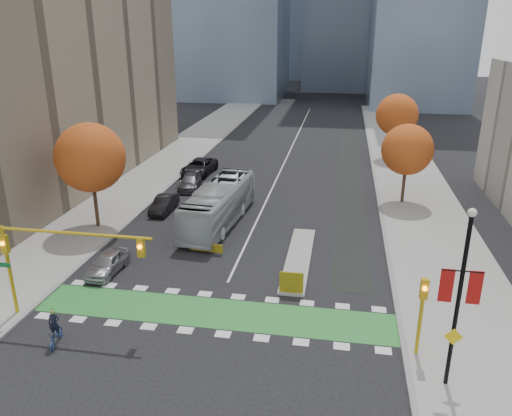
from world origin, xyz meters
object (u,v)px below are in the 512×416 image
at_px(traffic_signal_east, 422,306).
at_px(parked_car_d, 199,167).
at_px(tree_east_far, 397,115).
at_px(traffic_signal_west, 51,251).
at_px(tree_west, 90,158).
at_px(parked_car_b, 164,204).
at_px(banner_lamppost, 460,293).
at_px(parked_car_c, 190,182).
at_px(hazard_board, 291,282).
at_px(cyclist, 56,333).
at_px(bus, 219,204).
at_px(tree_east_near, 407,150).
at_px(parked_car_a, 108,263).

xyz_separation_m(traffic_signal_east, parked_car_d, (-18.88, 28.43, -1.94)).
xyz_separation_m(tree_east_far, traffic_signal_west, (-20.43, -38.51, -1.21)).
xyz_separation_m(tree_west, parked_car_b, (3.88, 4.30, -4.94)).
distance_m(tree_west, banner_lamppost, 27.63).
bearing_deg(traffic_signal_west, parked_car_c, 89.86).
xyz_separation_m(hazard_board, cyclist, (-10.91, -6.82, -0.15)).
distance_m(tree_east_far, banner_lamppost, 40.52).
bearing_deg(hazard_board, tree_west, 154.01).
relative_size(hazard_board, banner_lamppost, 0.17).
relative_size(hazard_board, traffic_signal_east, 0.34).
bearing_deg(bus, tree_east_near, 31.44).
height_order(tree_east_near, parked_car_a, tree_east_near).
xyz_separation_m(banner_lamppost, bus, (-14.36, 16.99, -2.97)).
distance_m(hazard_board, parked_car_d, 26.76).
xyz_separation_m(tree_east_near, parked_car_c, (-19.87, 0.92, -4.20)).
bearing_deg(parked_car_a, parked_car_b, 94.13).
height_order(bus, parked_car_b, bus).
bearing_deg(traffic_signal_west, hazard_board, 21.55).
height_order(hazard_board, tree_east_near, tree_east_near).
distance_m(hazard_board, traffic_signal_west, 13.23).
bearing_deg(parked_car_d, tree_west, -98.30).
relative_size(tree_east_far, bus, 0.65).
distance_m(tree_east_far, bus, 28.32).
height_order(hazard_board, traffic_signal_west, traffic_signal_west).
xyz_separation_m(hazard_board, tree_west, (-16.00, 7.80, 4.82)).
bearing_deg(parked_car_a, tree_east_near, 43.26).
bearing_deg(hazard_board, banner_lamppost, -41.79).
xyz_separation_m(cyclist, parked_car_d, (-1.47, 30.54, 0.15)).
bearing_deg(hazard_board, tree_east_near, 65.80).
bearing_deg(parked_car_a, hazard_board, -1.23).
bearing_deg(parked_car_b, parked_car_c, 88.19).
height_order(parked_car_b, parked_car_c, parked_car_b).
height_order(hazard_board, traffic_signal_east, traffic_signal_east).
bearing_deg(parked_car_b, hazard_board, -44.66).
height_order(banner_lamppost, bus, banner_lamppost).
height_order(bus, parked_car_a, bus).
relative_size(hazard_board, traffic_signal_west, 0.16).
bearing_deg(parked_car_d, tree_east_far, 30.27).
height_order(tree_west, parked_car_d, tree_west).
height_order(traffic_signal_east, banner_lamppost, banner_lamppost).
bearing_deg(traffic_signal_west, tree_west, 108.02).
bearing_deg(traffic_signal_east, parked_car_d, 123.59).
distance_m(tree_west, traffic_signal_west, 13.25).
distance_m(tree_east_far, traffic_signal_west, 43.61).
distance_m(traffic_signal_west, parked_car_c, 23.67).
height_order(tree_east_far, parked_car_b, tree_east_far).
height_order(traffic_signal_west, parked_car_d, traffic_signal_west).
bearing_deg(parked_car_a, cyclist, -80.50).
bearing_deg(hazard_board, parked_car_a, 176.13).
relative_size(tree_west, tree_east_near, 1.16).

